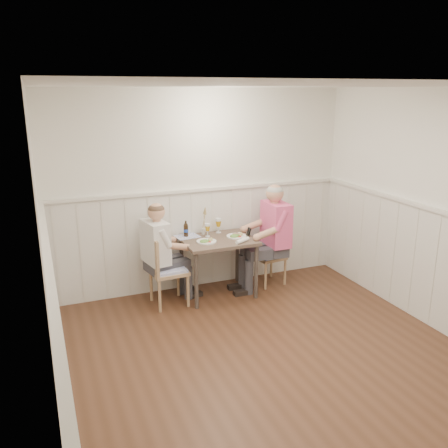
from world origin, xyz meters
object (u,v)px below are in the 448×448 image
object	(u,v)px
dining_table	(218,247)
chair_right	(272,253)
chair_left	(164,268)
beer_bottle	(186,230)
man_in_pink	(272,244)
diner_cream	(159,261)
grass_vase	(203,222)

from	to	relation	value
dining_table	chair_right	xyz separation A→B (m)	(0.82, 0.09, -0.22)
chair_left	beer_bottle	bearing A→B (deg)	38.52
man_in_pink	diner_cream	bearing A→B (deg)	177.14
dining_table	diner_cream	world-z (taller)	diner_cream
beer_bottle	dining_table	bearing A→B (deg)	-35.64
chair_right	diner_cream	xyz separation A→B (m)	(-1.59, -0.06, 0.12)
beer_bottle	grass_vase	size ratio (longest dim) A/B	0.56
dining_table	grass_vase	world-z (taller)	grass_vase
man_in_pink	beer_bottle	world-z (taller)	man_in_pink
dining_table	chair_right	distance (m)	0.85
chair_left	grass_vase	xyz separation A→B (m)	(0.62, 0.31, 0.44)
chair_right	diner_cream	size ratio (longest dim) A/B	0.61
man_in_pink	beer_bottle	xyz separation A→B (m)	(-1.10, 0.29, 0.24)
chair_left	man_in_pink	distance (m)	1.48
diner_cream	chair_right	bearing A→B (deg)	2.03
grass_vase	beer_bottle	bearing A→B (deg)	-178.34
grass_vase	dining_table	bearing A→B (deg)	-67.23
dining_table	grass_vase	bearing A→B (deg)	112.77
man_in_pink	grass_vase	world-z (taller)	man_in_pink
chair_right	beer_bottle	distance (m)	1.25
dining_table	grass_vase	size ratio (longest dim) A/B	2.37
chair_right	chair_left	distance (m)	1.55
chair_left	diner_cream	bearing A→B (deg)	115.66
dining_table	man_in_pink	distance (m)	0.76
chair_right	beer_bottle	world-z (taller)	beer_bottle
grass_vase	chair_left	bearing A→B (deg)	-153.46
man_in_pink	diner_cream	xyz separation A→B (m)	(-1.52, 0.08, -0.05)
dining_table	chair_right	size ratio (longest dim) A/B	1.13
diner_cream	grass_vase	bearing A→B (deg)	18.91
chair_right	man_in_pink	size ratio (longest dim) A/B	0.55
dining_table	beer_bottle	size ratio (longest dim) A/B	4.27
beer_bottle	grass_vase	xyz separation A→B (m)	(0.24, 0.01, 0.08)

